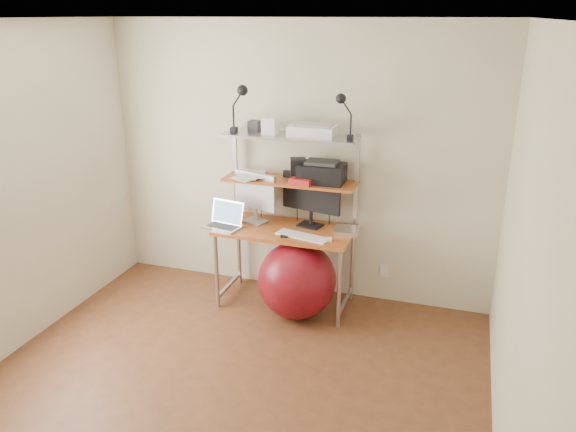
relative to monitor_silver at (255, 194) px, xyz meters
name	(u,v)px	position (x,y,z in m)	size (l,w,h in m)	color
room	(213,231)	(0.31, -1.53, 0.25)	(3.60, 3.60, 3.60)	brown
computer_desk	(287,203)	(0.31, -0.03, -0.05)	(1.20, 0.60, 1.57)	#C75926
wall_outlet	(384,270)	(1.16, 0.25, -0.70)	(0.08, 0.01, 0.12)	white
monitor_silver	(255,194)	(0.00, 0.00, 0.00)	(0.43, 0.21, 0.49)	#ADACB1
monitor_black	(311,196)	(0.51, 0.05, 0.02)	(0.55, 0.20, 0.56)	black
laptop	(225,221)	(-0.21, -0.20, -0.22)	(0.37, 0.32, 0.28)	silver
keyboard	(302,236)	(0.51, -0.23, -0.26)	(0.47, 0.13, 0.01)	white
mouse	(326,240)	(0.73, -0.26, -0.25)	(0.09, 0.05, 0.02)	white
mac_mini	(347,231)	(0.85, -0.03, -0.24)	(0.21, 0.21, 0.04)	silver
phone	(284,235)	(0.35, -0.24, -0.26)	(0.07, 0.13, 0.01)	black
printer	(322,172)	(0.60, 0.06, 0.23)	(0.40, 0.27, 0.19)	black
nas_cube	(298,169)	(0.38, 0.05, 0.24)	(0.13, 0.13, 0.19)	black
red_box	(301,181)	(0.45, -0.06, 0.17)	(0.19, 0.13, 0.05)	#B41C1E
scanner	(313,130)	(0.51, 0.06, 0.60)	(0.39, 0.26, 0.10)	white
box_white	(270,126)	(0.14, 0.01, 0.62)	(0.12, 0.10, 0.14)	white
box_grey	(255,126)	(-0.02, 0.08, 0.60)	(0.10, 0.10, 0.10)	#303032
clip_lamp_left	(241,98)	(-0.10, -0.05, 0.85)	(0.17, 0.09, 0.42)	black
clip_lamp_right	(343,106)	(0.78, -0.04, 0.82)	(0.15, 0.08, 0.38)	black
exercise_ball	(297,280)	(0.48, -0.27, -0.66)	(0.68, 0.68, 0.68)	maroon
paper_stack	(250,175)	(-0.06, 0.04, 0.16)	(0.32, 0.40, 0.02)	white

